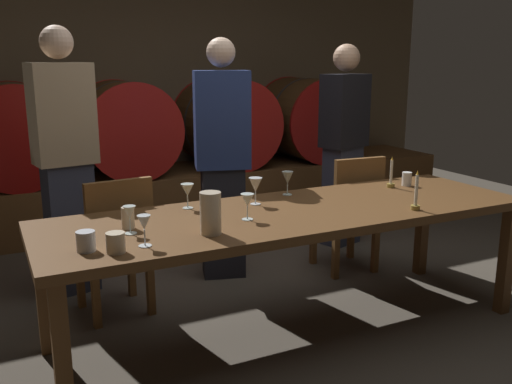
{
  "coord_description": "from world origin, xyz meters",
  "views": [
    {
      "loc": [
        -1.72,
        -2.76,
        1.55
      ],
      "look_at": [
        -0.4,
        -0.09,
        0.84
      ],
      "focal_mm": 39.12,
      "sensor_mm": 36.0,
      "label": 1
    }
  ],
  "objects_px": {
    "wine_barrel_center_right": "(225,123)",
    "chair_left": "(116,240)",
    "wine_barrel_far_left": "(15,134)",
    "cup_far_right": "(407,179)",
    "guest_left": "(66,160)",
    "wine_glass_far_right": "(287,178)",
    "guest_right": "(343,144)",
    "wine_glass_center_left": "(187,191)",
    "chair_right": "(350,208)",
    "wine_barrel_center_left": "(125,128)",
    "pitcher": "(211,213)",
    "candle_right": "(391,179)",
    "cup_center_right": "(128,218)",
    "cup_far_left": "(86,241)",
    "wine_glass_far_left": "(130,214)",
    "dining_table": "(293,221)",
    "cup_center_left": "(116,243)",
    "wine_glass_center_right": "(247,201)",
    "wine_glass_right": "(255,186)",
    "wine_barrel_far_right": "(307,119)",
    "guest_center": "(222,159)",
    "wine_glass_left": "(144,224)",
    "candle_left": "(416,199)"
  },
  "relations": [
    {
      "from": "candle_right",
      "to": "wine_glass_far_left",
      "type": "bearing_deg",
      "value": -172.11
    },
    {
      "from": "guest_right",
      "to": "wine_glass_center_left",
      "type": "distance_m",
      "value": 1.94
    },
    {
      "from": "cup_center_left",
      "to": "wine_glass_center_right",
      "type": "bearing_deg",
      "value": 16.24
    },
    {
      "from": "chair_left",
      "to": "wine_barrel_center_right",
      "type": "bearing_deg",
      "value": -134.6
    },
    {
      "from": "pitcher",
      "to": "cup_far_right",
      "type": "relative_size",
      "value": 2.26
    },
    {
      "from": "guest_center",
      "to": "candle_right",
      "type": "relative_size",
      "value": 8.27
    },
    {
      "from": "wine_barrel_far_right",
      "to": "guest_left",
      "type": "distance_m",
      "value": 3.09
    },
    {
      "from": "wine_barrel_far_left",
      "to": "chair_right",
      "type": "xyz_separation_m",
      "value": [
        2.13,
        -1.99,
        -0.44
      ]
    },
    {
      "from": "chair_right",
      "to": "candle_right",
      "type": "height_order",
      "value": "candle_right"
    },
    {
      "from": "wine_barrel_far_right",
      "to": "wine_glass_center_right",
      "type": "distance_m",
      "value": 3.36
    },
    {
      "from": "chair_right",
      "to": "wine_glass_center_right",
      "type": "bearing_deg",
      "value": 34.79
    },
    {
      "from": "candle_right",
      "to": "pitcher",
      "type": "distance_m",
      "value": 1.5
    },
    {
      "from": "guest_left",
      "to": "wine_glass_right",
      "type": "xyz_separation_m",
      "value": [
        0.91,
        -0.98,
        -0.06
      ]
    },
    {
      "from": "guest_right",
      "to": "wine_glass_center_left",
      "type": "xyz_separation_m",
      "value": [
        -1.71,
        -0.93,
        -0.03
      ]
    },
    {
      "from": "wine_barrel_far_right",
      "to": "guest_center",
      "type": "height_order",
      "value": "guest_center"
    },
    {
      "from": "wine_barrel_far_left",
      "to": "wine_glass_far_left",
      "type": "xyz_separation_m",
      "value": [
        0.34,
        -2.67,
        -0.09
      ]
    },
    {
      "from": "wine_barrel_center_right",
      "to": "cup_center_left",
      "type": "xyz_separation_m",
      "value": [
        -1.77,
        -2.91,
        -0.15
      ]
    },
    {
      "from": "guest_left",
      "to": "wine_glass_far_right",
      "type": "bearing_deg",
      "value": 134.78
    },
    {
      "from": "wine_barrel_center_left",
      "to": "chair_left",
      "type": "distance_m",
      "value": 2.1
    },
    {
      "from": "wine_barrel_far_right",
      "to": "candle_right",
      "type": "bearing_deg",
      "value": -108.76
    },
    {
      "from": "wine_barrel_far_left",
      "to": "cup_far_right",
      "type": "relative_size",
      "value": 9.74
    },
    {
      "from": "chair_right",
      "to": "cup_center_left",
      "type": "xyz_separation_m",
      "value": [
        -1.91,
        -0.92,
        0.29
      ]
    },
    {
      "from": "wine_barrel_center_left",
      "to": "wine_glass_right",
      "type": "height_order",
      "value": "wine_barrel_center_left"
    },
    {
      "from": "chair_right",
      "to": "guest_center",
      "type": "xyz_separation_m",
      "value": [
        -0.87,
        0.35,
        0.38
      ]
    },
    {
      "from": "guest_left",
      "to": "guest_center",
      "type": "height_order",
      "value": "guest_left"
    },
    {
      "from": "guest_right",
      "to": "wine_glass_far_right",
      "type": "distance_m",
      "value": 1.37
    },
    {
      "from": "wine_barrel_far_left",
      "to": "dining_table",
      "type": "relative_size",
      "value": 0.32
    },
    {
      "from": "wine_barrel_far_left",
      "to": "pitcher",
      "type": "distance_m",
      "value": 2.92
    },
    {
      "from": "chair_left",
      "to": "wine_glass_right",
      "type": "relative_size",
      "value": 5.56
    },
    {
      "from": "chair_right",
      "to": "wine_glass_far_left",
      "type": "xyz_separation_m",
      "value": [
        -1.79,
        -0.68,
        0.35
      ]
    },
    {
      "from": "guest_right",
      "to": "cup_far_left",
      "type": "xyz_separation_m",
      "value": [
        -2.35,
        -1.42,
        -0.09
      ]
    },
    {
      "from": "chair_right",
      "to": "wine_glass_left",
      "type": "bearing_deg",
      "value": 30.48
    },
    {
      "from": "wine_barrel_center_left",
      "to": "chair_left",
      "type": "xyz_separation_m",
      "value": [
        -0.55,
        -1.98,
        -0.44
      ]
    },
    {
      "from": "wine_barrel_far_left",
      "to": "wine_glass_center_right",
      "type": "height_order",
      "value": "wine_barrel_far_left"
    },
    {
      "from": "guest_right",
      "to": "wine_glass_far_left",
      "type": "height_order",
      "value": "guest_right"
    },
    {
      "from": "candle_left",
      "to": "guest_center",
      "type": "bearing_deg",
      "value": 115.8
    },
    {
      "from": "wine_glass_left",
      "to": "cup_center_right",
      "type": "relative_size",
      "value": 1.32
    },
    {
      "from": "wine_glass_center_left",
      "to": "wine_glass_center_right",
      "type": "height_order",
      "value": "wine_glass_center_left"
    },
    {
      "from": "wine_barrel_center_right",
      "to": "guest_left",
      "type": "xyz_separation_m",
      "value": [
        -1.76,
        -1.45,
        -0.02
      ]
    },
    {
      "from": "wine_barrel_far_left",
      "to": "dining_table",
      "type": "xyz_separation_m",
      "value": [
        1.27,
        -2.63,
        -0.26
      ]
    },
    {
      "from": "cup_far_left",
      "to": "cup_center_right",
      "type": "height_order",
      "value": "cup_center_right"
    },
    {
      "from": "candle_left",
      "to": "cup_center_right",
      "type": "bearing_deg",
      "value": 167.01
    },
    {
      "from": "wine_barrel_center_right",
      "to": "wine_glass_far_right",
      "type": "height_order",
      "value": "wine_barrel_center_right"
    },
    {
      "from": "wine_barrel_center_right",
      "to": "chair_left",
      "type": "distance_m",
      "value": 2.57
    },
    {
      "from": "guest_left",
      "to": "wine_glass_right",
      "type": "height_order",
      "value": "guest_left"
    },
    {
      "from": "wine_glass_far_left",
      "to": "cup_center_left",
      "type": "distance_m",
      "value": 0.28
    },
    {
      "from": "wine_barrel_center_right",
      "to": "guest_right",
      "type": "bearing_deg",
      "value": -71.46
    },
    {
      "from": "chair_right",
      "to": "wine_glass_center_left",
      "type": "distance_m",
      "value": 1.46
    },
    {
      "from": "cup_center_right",
      "to": "cup_far_right",
      "type": "relative_size",
      "value": 1.2
    },
    {
      "from": "wine_barrel_far_left",
      "to": "guest_center",
      "type": "xyz_separation_m",
      "value": [
        1.26,
        -1.64,
        -0.06
      ]
    }
  ]
}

